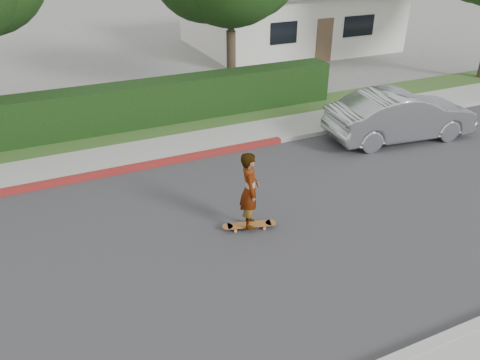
{
  "coord_description": "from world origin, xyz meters",
  "views": [
    {
      "loc": [
        -5.73,
        -7.64,
        5.94
      ],
      "look_at": [
        -1.93,
        0.67,
        1.0
      ],
      "focal_mm": 35.0,
      "sensor_mm": 36.0,
      "label": 1
    }
  ],
  "objects": [
    {
      "name": "ground",
      "position": [
        0.0,
        0.0,
        0.0
      ],
      "size": [
        120.0,
        120.0,
        0.0
      ],
      "primitive_type": "plane",
      "color": "slate",
      "rests_on": "ground"
    },
    {
      "name": "road",
      "position": [
        0.0,
        0.0,
        0.01
      ],
      "size": [
        60.0,
        8.0,
        0.01
      ],
      "primitive_type": "cube",
      "color": "#2D2D30",
      "rests_on": "ground"
    },
    {
      "name": "curb_near",
      "position": [
        0.0,
        -4.1,
        0.07
      ],
      "size": [
        60.0,
        0.2,
        0.15
      ],
      "primitive_type": "cube",
      "color": "#9E9E99",
      "rests_on": "ground"
    },
    {
      "name": "curb_far",
      "position": [
        0.0,
        4.1,
        0.07
      ],
      "size": [
        60.0,
        0.2,
        0.15
      ],
      "primitive_type": "cube",
      "color": "#9E9E99",
      "rests_on": "ground"
    },
    {
      "name": "curb_red_section",
      "position": [
        -5.0,
        4.1,
        0.08
      ],
      "size": [
        12.0,
        0.21,
        0.15
      ],
      "primitive_type": "cube",
      "color": "maroon",
      "rests_on": "ground"
    },
    {
      "name": "sidewalk_far",
      "position": [
        0.0,
        5.0,
        0.06
      ],
      "size": [
        60.0,
        1.6,
        0.12
      ],
      "primitive_type": "cube",
      "color": "gray",
      "rests_on": "ground"
    },
    {
      "name": "planting_strip",
      "position": [
        0.0,
        6.6,
        0.05
      ],
      "size": [
        60.0,
        1.6,
        0.1
      ],
      "primitive_type": "cube",
      "color": "#2D4C1E",
      "rests_on": "ground"
    },
    {
      "name": "hedge",
      "position": [
        -3.0,
        7.2,
        0.75
      ],
      "size": [
        15.0,
        1.0,
        1.5
      ],
      "primitive_type": "cube",
      "color": "black",
      "rests_on": "ground"
    },
    {
      "name": "house",
      "position": [
        8.0,
        16.0,
        2.1
      ],
      "size": [
        10.6,
        8.6,
        4.3
      ],
      "color": "beige",
      "rests_on": "ground"
    },
    {
      "name": "skateboard",
      "position": [
        -1.93,
        0.17,
        0.11
      ],
      "size": [
        1.23,
        0.56,
        0.11
      ],
      "rotation": [
        0.0,
        0.0,
        -0.27
      ],
      "color": "gold",
      "rests_on": "ground"
    },
    {
      "name": "skateboarder",
      "position": [
        -1.93,
        0.17,
        1.0
      ],
      "size": [
        0.61,
        0.74,
        1.75
      ],
      "primitive_type": "imported",
      "rotation": [
        0.0,
        0.0,
        1.22
      ],
      "color": "white",
      "rests_on": "skateboard"
    },
    {
      "name": "car_silver",
      "position": [
        4.58,
        2.83,
        0.77
      ],
      "size": [
        4.84,
        2.17,
        1.54
      ],
      "primitive_type": "imported",
      "rotation": [
        0.0,
        0.0,
        1.45
      ],
      "color": "#A4A6AA",
      "rests_on": "ground"
    }
  ]
}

